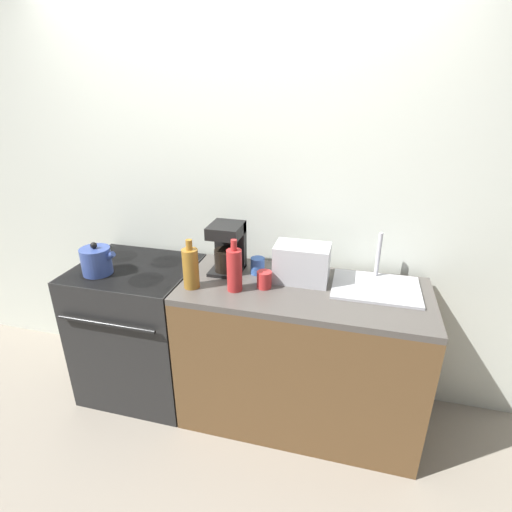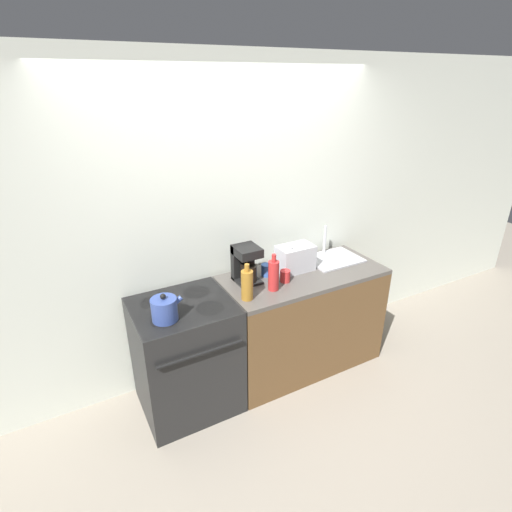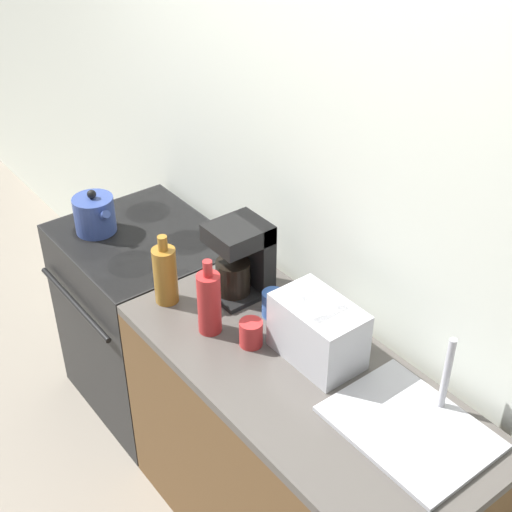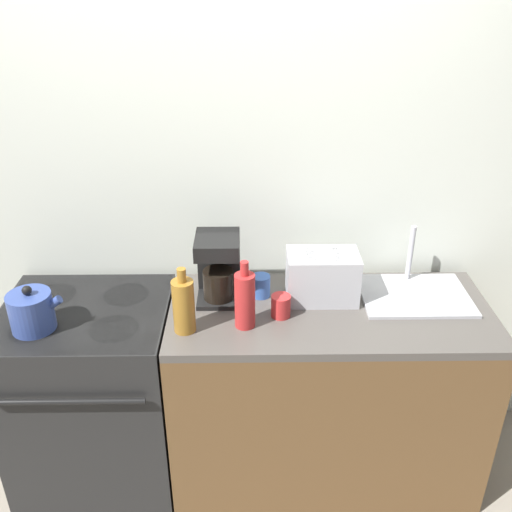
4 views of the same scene
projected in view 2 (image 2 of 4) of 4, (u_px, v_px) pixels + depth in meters
ground_plane at (270, 402)px, 3.23m from camera, size 12.00×12.00×0.00m
wall_back at (230, 225)px, 3.25m from camera, size 8.00×0.05×2.60m
stove at (186, 355)px, 3.04m from camera, size 0.72×0.67×0.91m
counter_block at (301, 319)px, 3.52m from camera, size 1.39×0.63×0.91m
kettle at (165, 309)px, 2.66m from camera, size 0.22×0.18×0.20m
toaster at (295, 258)px, 3.34m from camera, size 0.31×0.19×0.22m
coffee_maker at (246, 263)px, 3.15m from camera, size 0.19×0.21×0.30m
sink_tray at (333, 258)px, 3.57m from camera, size 0.47×0.36×0.28m
bottle_red at (274, 275)px, 3.02m from camera, size 0.08×0.08×0.30m
bottle_amber at (247, 285)px, 2.90m from camera, size 0.09×0.09×0.28m
cup_red at (285, 276)px, 3.18m from camera, size 0.08×0.08×0.10m
cup_blue at (266, 270)px, 3.27m from camera, size 0.08×0.08×0.10m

